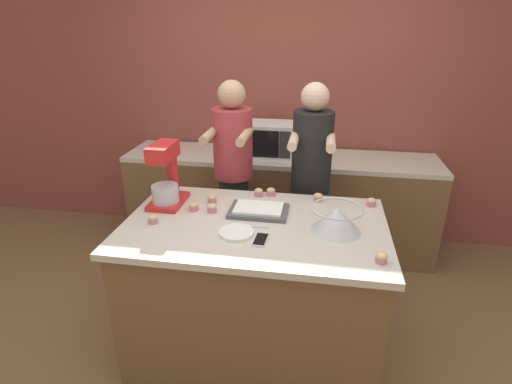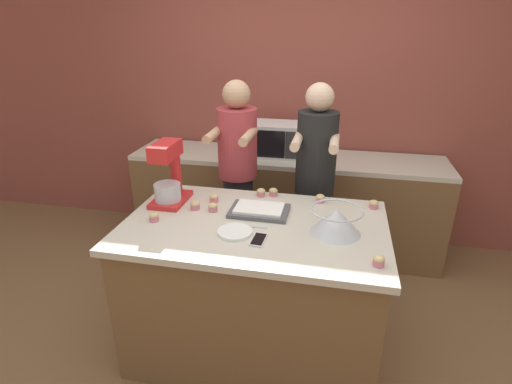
% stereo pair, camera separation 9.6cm
% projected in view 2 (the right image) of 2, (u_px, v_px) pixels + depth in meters
% --- Properties ---
extents(ground_plane, '(16.00, 16.00, 0.00)m').
position_uv_depth(ground_plane, '(255.00, 344.00, 2.71)').
color(ground_plane, brown).
extents(back_wall, '(10.00, 0.06, 2.70)m').
position_uv_depth(back_wall, '(293.00, 100.00, 3.73)').
color(back_wall, brown).
rests_on(back_wall, ground_plane).
extents(island_counter, '(1.54, 0.96, 0.92)m').
position_uv_depth(island_counter, '(254.00, 288.00, 2.53)').
color(island_counter, brown).
rests_on(island_counter, ground_plane).
extents(back_counter, '(2.80, 0.60, 0.91)m').
position_uv_depth(back_counter, '(285.00, 202.00, 3.76)').
color(back_counter, brown).
rests_on(back_counter, ground_plane).
extents(person_left, '(0.32, 0.49, 1.64)m').
position_uv_depth(person_left, '(238.00, 181.00, 3.11)').
color(person_left, '#232328').
rests_on(person_left, ground_plane).
extents(person_right, '(0.31, 0.49, 1.64)m').
position_uv_depth(person_right, '(314.00, 187.00, 3.00)').
color(person_right, brown).
rests_on(person_right, ground_plane).
extents(stand_mixer, '(0.20, 0.30, 0.41)m').
position_uv_depth(stand_mixer, '(169.00, 177.00, 2.56)').
color(stand_mixer, red).
rests_on(stand_mixer, island_counter).
extents(mixing_bowl, '(0.29, 0.29, 0.15)m').
position_uv_depth(mixing_bowl, '(336.00, 220.00, 2.21)').
color(mixing_bowl, '#BCBCC1').
rests_on(mixing_bowl, island_counter).
extents(baking_tray, '(0.36, 0.24, 0.04)m').
position_uv_depth(baking_tray, '(259.00, 210.00, 2.47)').
color(baking_tray, '#4C4C51').
rests_on(baking_tray, island_counter).
extents(microwave_oven, '(0.47, 0.33, 0.30)m').
position_uv_depth(microwave_oven, '(274.00, 139.00, 3.55)').
color(microwave_oven, silver).
rests_on(microwave_oven, back_counter).
extents(cell_phone, '(0.08, 0.15, 0.01)m').
position_uv_depth(cell_phone, '(259.00, 240.00, 2.16)').
color(cell_phone, silver).
rests_on(cell_phone, island_counter).
extents(small_plate, '(0.20, 0.20, 0.02)m').
position_uv_depth(small_plate, '(235.00, 232.00, 2.23)').
color(small_plate, white).
rests_on(small_plate, island_counter).
extents(knife, '(0.22, 0.04, 0.01)m').
position_uv_depth(knife, '(246.00, 226.00, 2.31)').
color(knife, '#BCBCC1').
rests_on(knife, island_counter).
extents(cupcake_0, '(0.06, 0.06, 0.05)m').
position_uv_depth(cupcake_0, '(261.00, 192.00, 2.71)').
color(cupcake_0, '#D17084').
rests_on(cupcake_0, island_counter).
extents(cupcake_1, '(0.06, 0.06, 0.05)m').
position_uv_depth(cupcake_1, '(195.00, 205.00, 2.52)').
color(cupcake_1, '#D17084').
rests_on(cupcake_1, island_counter).
extents(cupcake_2, '(0.06, 0.06, 0.05)m').
position_uv_depth(cupcake_2, '(213.00, 207.00, 2.49)').
color(cupcake_2, '#D17084').
rests_on(cupcake_2, island_counter).
extents(cupcake_3, '(0.06, 0.06, 0.05)m').
position_uv_depth(cupcake_3, '(374.00, 204.00, 2.53)').
color(cupcake_3, '#D17084').
rests_on(cupcake_3, island_counter).
extents(cupcake_4, '(0.06, 0.06, 0.05)m').
position_uv_depth(cupcake_4, '(154.00, 217.00, 2.37)').
color(cupcake_4, '#D17084').
rests_on(cupcake_4, island_counter).
extents(cupcake_5, '(0.06, 0.06, 0.05)m').
position_uv_depth(cupcake_5, '(214.00, 198.00, 2.62)').
color(cupcake_5, '#D17084').
rests_on(cupcake_5, island_counter).
extents(cupcake_6, '(0.06, 0.06, 0.05)m').
position_uv_depth(cupcake_6, '(379.00, 260.00, 1.93)').
color(cupcake_6, '#D17084').
rests_on(cupcake_6, island_counter).
extents(cupcake_7, '(0.06, 0.06, 0.05)m').
position_uv_depth(cupcake_7, '(320.00, 198.00, 2.61)').
color(cupcake_7, '#D17084').
rests_on(cupcake_7, island_counter).
extents(cupcake_8, '(0.06, 0.06, 0.05)m').
position_uv_depth(cupcake_8, '(273.00, 192.00, 2.71)').
color(cupcake_8, '#D17084').
rests_on(cupcake_8, island_counter).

